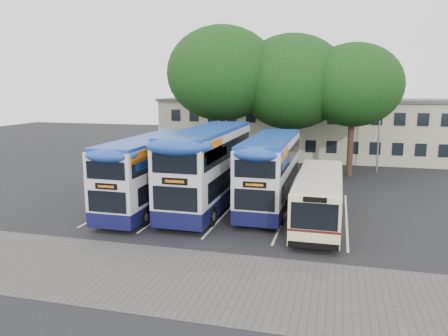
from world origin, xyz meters
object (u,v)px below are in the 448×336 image
bus_dd_mid (209,164)px  tree_right (354,85)px  bus_single (319,195)px  lamp_post (380,114)px  bus_dd_right (271,168)px  tree_left (222,74)px  tree_mid (292,82)px  bus_dd_left (150,170)px

bus_dd_mid → tree_right: bearing=54.1°
bus_single → lamp_post: bearing=75.2°
lamp_post → bus_single: 17.21m
bus_dd_right → bus_single: (3.12, -2.78, -0.84)m
bus_dd_mid → tree_left: bearing=101.0°
tree_right → bus_dd_right: bearing=-114.2°
tree_mid → bus_dd_right: tree_mid is taller
bus_dd_left → bus_dd_right: size_ratio=1.00×
bus_dd_right → bus_single: size_ratio=1.12×
tree_mid → tree_right: (5.11, -0.68, -0.26)m
tree_mid → tree_right: size_ratio=1.08×
tree_left → bus_dd_mid: 13.01m
tree_right → bus_dd_left: size_ratio=1.04×
lamp_post → bus_dd_mid: (-11.16, -14.43, -2.37)m
tree_left → bus_single: bearing=-55.7°
bus_dd_right → bus_single: bus_dd_right is taller
lamp_post → bus_dd_left: 21.60m
tree_mid → bus_dd_mid: 14.22m
tree_left → bus_dd_right: (5.95, -10.50, -6.13)m
lamp_post → bus_dd_mid: lamp_post is taller
tree_mid → bus_single: (3.22, -14.62, -6.24)m
lamp_post → tree_mid: (-7.52, -1.68, 2.75)m
lamp_post → bus_dd_right: (-7.42, -13.52, -2.65)m
bus_single → bus_dd_right: bearing=138.4°
bus_dd_left → tree_mid: bearing=63.5°
tree_mid → tree_left: bearing=-167.0°
lamp_post → tree_right: tree_right is taller
tree_left → bus_single: (9.07, -13.28, -6.96)m
tree_right → tree_mid: bearing=172.4°
bus_dd_mid → bus_single: bearing=-15.3°
tree_mid → tree_right: tree_mid is taller
bus_dd_mid → bus_dd_right: bus_dd_mid is taller
bus_dd_left → bus_dd_mid: (3.38, 1.33, 0.28)m
lamp_post → tree_left: (-13.37, -3.03, 3.48)m
lamp_post → bus_dd_right: bearing=-118.8°
bus_dd_right → tree_mid: bearing=90.5°
tree_left → tree_right: (10.96, 0.66, -0.99)m
tree_mid → bus_dd_right: bearing=-89.5°
lamp_post → tree_left: bearing=-167.2°
tree_mid → bus_single: 16.22m
tree_right → lamp_post: bearing=44.4°
tree_mid → bus_dd_mid: size_ratio=1.01×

